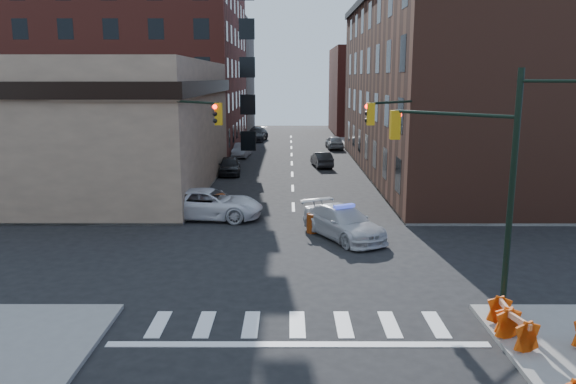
{
  "coord_description": "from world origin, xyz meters",
  "views": [
    {
      "loc": [
        -0.27,
        -23.74,
        7.85
      ],
      "look_at": [
        -0.32,
        3.91,
        2.2
      ],
      "focal_mm": 35.0,
      "sensor_mm": 36.0,
      "label": 1
    }
  ],
  "objects_px": {
    "parked_car_wnear": "(230,166)",
    "barrel_bank": "(221,204)",
    "pickup": "(209,204)",
    "barricade_nw_a": "(134,205)",
    "parked_car_wfar": "(242,150)",
    "pedestrian_a": "(135,196)",
    "parked_car_enear": "(322,159)",
    "barricade_se_a": "(503,316)",
    "police_car": "(343,223)",
    "barrel_road": "(312,223)",
    "pedestrian_b": "(107,207)"
  },
  "relations": [
    {
      "from": "parked_car_wnear",
      "to": "parked_car_wfar",
      "type": "bearing_deg",
      "value": 84.99
    },
    {
      "from": "parked_car_wnear",
      "to": "barrel_road",
      "type": "distance_m",
      "value": 18.74
    },
    {
      "from": "parked_car_wnear",
      "to": "barrel_bank",
      "type": "distance_m",
      "value": 13.57
    },
    {
      "from": "parked_car_wnear",
      "to": "barrel_bank",
      "type": "xyz_separation_m",
      "value": [
        0.89,
        -13.54,
        -0.16
      ]
    },
    {
      "from": "barricade_nw_a",
      "to": "pedestrian_b",
      "type": "bearing_deg",
      "value": -111.89
    },
    {
      "from": "barrel_road",
      "to": "barricade_se_a",
      "type": "xyz_separation_m",
      "value": [
        5.48,
        -11.62,
        0.08
      ]
    },
    {
      "from": "parked_car_wnear",
      "to": "barricade_nw_a",
      "type": "height_order",
      "value": "parked_car_wnear"
    },
    {
      "from": "parked_car_wnear",
      "to": "parked_car_wfar",
      "type": "distance_m",
      "value": 10.45
    },
    {
      "from": "parked_car_wnear",
      "to": "parked_car_wfar",
      "type": "relative_size",
      "value": 1.02
    },
    {
      "from": "parked_car_wfar",
      "to": "pedestrian_a",
      "type": "bearing_deg",
      "value": -93.94
    },
    {
      "from": "barricade_se_a",
      "to": "barricade_nw_a",
      "type": "height_order",
      "value": "barricade_nw_a"
    },
    {
      "from": "parked_car_wnear",
      "to": "pedestrian_b",
      "type": "xyz_separation_m",
      "value": [
        -5.05,
        -15.91,
        0.22
      ]
    },
    {
      "from": "barrel_road",
      "to": "barricade_se_a",
      "type": "height_order",
      "value": "barricade_se_a"
    },
    {
      "from": "parked_car_wfar",
      "to": "barrel_bank",
      "type": "bearing_deg",
      "value": -82.17
    },
    {
      "from": "police_car",
      "to": "barricade_nw_a",
      "type": "distance_m",
      "value": 12.5
    },
    {
      "from": "barricade_nw_a",
      "to": "parked_car_enear",
      "type": "bearing_deg",
      "value": 64.53
    },
    {
      "from": "barrel_road",
      "to": "pickup",
      "type": "bearing_deg",
      "value": 152.33
    },
    {
      "from": "pedestrian_a",
      "to": "parked_car_wfar",
      "type": "bearing_deg",
      "value": 106.35
    },
    {
      "from": "pickup",
      "to": "parked_car_enear",
      "type": "height_order",
      "value": "pickup"
    },
    {
      "from": "police_car",
      "to": "barricade_se_a",
      "type": "relative_size",
      "value": 4.66
    },
    {
      "from": "parked_car_wnear",
      "to": "pedestrian_a",
      "type": "bearing_deg",
      "value": -110.8
    },
    {
      "from": "pedestrian_b",
      "to": "barrel_bank",
      "type": "height_order",
      "value": "pedestrian_b"
    },
    {
      "from": "pedestrian_a",
      "to": "barricade_se_a",
      "type": "bearing_deg",
      "value": -18.6
    },
    {
      "from": "pickup",
      "to": "barricade_nw_a",
      "type": "height_order",
      "value": "pickup"
    },
    {
      "from": "police_car",
      "to": "parked_car_wfar",
      "type": "bearing_deg",
      "value": 75.78
    },
    {
      "from": "barrel_bank",
      "to": "barricade_se_a",
      "type": "relative_size",
      "value": 0.99
    },
    {
      "from": "pedestrian_a",
      "to": "pedestrian_b",
      "type": "xyz_separation_m",
      "value": [
        -0.95,
        -2.23,
        -0.12
      ]
    },
    {
      "from": "parked_car_wfar",
      "to": "barrel_bank",
      "type": "relative_size",
      "value": 3.7
    },
    {
      "from": "barricade_nw_a",
      "to": "barrel_bank",
      "type": "bearing_deg",
      "value": 14.56
    },
    {
      "from": "police_car",
      "to": "pedestrian_b",
      "type": "xyz_separation_m",
      "value": [
        -12.65,
        2.75,
        0.17
      ]
    },
    {
      "from": "parked_car_enear",
      "to": "barrel_road",
      "type": "xyz_separation_m",
      "value": [
        -1.75,
        -21.8,
        -0.16
      ]
    },
    {
      "from": "parked_car_wnear",
      "to": "barrel_road",
      "type": "xyz_separation_m",
      "value": [
        6.08,
        -17.72,
        -0.23
      ]
    },
    {
      "from": "police_car",
      "to": "pedestrian_b",
      "type": "distance_m",
      "value": 12.95
    },
    {
      "from": "pickup",
      "to": "parked_car_wfar",
      "type": "bearing_deg",
      "value": 7.07
    },
    {
      "from": "parked_car_enear",
      "to": "barrel_bank",
      "type": "distance_m",
      "value": 18.93
    },
    {
      "from": "pedestrian_a",
      "to": "barrel_bank",
      "type": "xyz_separation_m",
      "value": [
        5.0,
        0.14,
        -0.51
      ]
    },
    {
      "from": "barricade_se_a",
      "to": "parked_car_wnear",
      "type": "bearing_deg",
      "value": 25.65
    },
    {
      "from": "police_car",
      "to": "barricade_se_a",
      "type": "xyz_separation_m",
      "value": [
        3.97,
        -10.68,
        -0.2
      ]
    },
    {
      "from": "barricade_se_a",
      "to": "barrel_bank",
      "type": "bearing_deg",
      "value": 38.17
    },
    {
      "from": "pedestrian_a",
      "to": "pedestrian_b",
      "type": "bearing_deg",
      "value": -86.68
    },
    {
      "from": "pedestrian_b",
      "to": "parked_car_enear",
      "type": "bearing_deg",
      "value": 34.52
    },
    {
      "from": "pickup",
      "to": "parked_car_wnear",
      "type": "height_order",
      "value": "pickup"
    },
    {
      "from": "parked_car_wnear",
      "to": "barrel_bank",
      "type": "relative_size",
      "value": 3.78
    },
    {
      "from": "police_car",
      "to": "barrel_road",
      "type": "bearing_deg",
      "value": 119.66
    },
    {
      "from": "pedestrian_a",
      "to": "barrel_road",
      "type": "xyz_separation_m",
      "value": [
        10.19,
        -4.04,
        -0.57
      ]
    },
    {
      "from": "pickup",
      "to": "barrel_road",
      "type": "distance_m",
      "value": 6.45
    },
    {
      "from": "barrel_bank",
      "to": "barricade_nw_a",
      "type": "bearing_deg",
      "value": -173.09
    },
    {
      "from": "parked_car_enear",
      "to": "barricade_se_a",
      "type": "height_order",
      "value": "parked_car_enear"
    },
    {
      "from": "police_car",
      "to": "barrel_road",
      "type": "relative_size",
      "value": 5.35
    },
    {
      "from": "pedestrian_b",
      "to": "barrel_bank",
      "type": "xyz_separation_m",
      "value": [
        5.95,
        2.37,
        -0.38
      ]
    }
  ]
}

